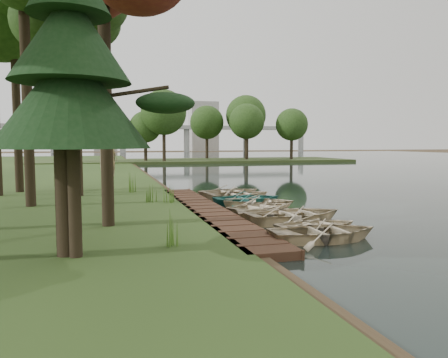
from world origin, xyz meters
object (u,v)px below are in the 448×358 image
object	(u,v)px
pine_tree	(71,64)
rowboat_0	(324,229)
rowboat_2	(296,212)
boardwalk	(207,212)
rowboat_1	(318,223)
stored_rowboat	(110,183)

from	to	relation	value
pine_tree	rowboat_0	bearing A→B (deg)	7.17
rowboat_0	rowboat_2	world-z (taller)	rowboat_2
boardwalk	rowboat_0	size ratio (longest dim) A/B	4.47
rowboat_1	rowboat_2	xyz separation A→B (m)	(0.00, 1.84, 0.10)
rowboat_2	stored_rowboat	xyz separation A→B (m)	(-6.81, 12.09, 0.20)
boardwalk	rowboat_0	xyz separation A→B (m)	(2.42, -6.07, 0.27)
boardwalk	rowboat_1	bearing A→B (deg)	-59.33
boardwalk	stored_rowboat	distance (m)	9.95
rowboat_0	stored_rowboat	distance (m)	16.47
rowboat_2	pine_tree	bearing A→B (deg)	112.06
rowboat_1	pine_tree	world-z (taller)	pine_tree
rowboat_2	stored_rowboat	distance (m)	13.87
rowboat_2	stored_rowboat	bearing A→B (deg)	24.29
rowboat_0	rowboat_2	xyz separation A→B (m)	(0.43, 3.10, 0.04)
stored_rowboat	pine_tree	distance (m)	16.75
boardwalk	rowboat_0	world-z (taller)	rowboat_0
rowboat_0	pine_tree	world-z (taller)	pine_tree
stored_rowboat	boardwalk	bearing A→B (deg)	-137.52
boardwalk	rowboat_2	world-z (taller)	rowboat_2
rowboat_0	pine_tree	bearing A→B (deg)	98.78
boardwalk	pine_tree	size ratio (longest dim) A/B	2.04
boardwalk	stored_rowboat	world-z (taller)	stored_rowboat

